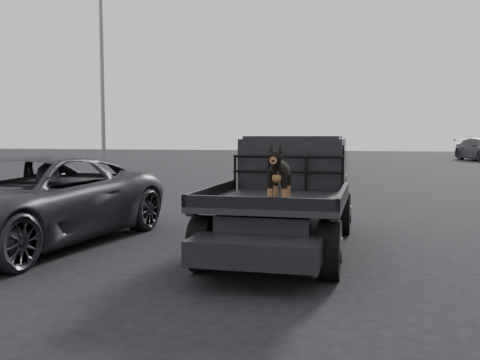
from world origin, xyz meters
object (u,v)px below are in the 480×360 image
(parked_suv, at_px, (29,201))
(distant_car_a, at_px, (309,152))
(flatbed_ute, at_px, (285,220))
(dog, at_px, (279,176))

(parked_suv, bearing_deg, distant_car_a, 92.65)
(parked_suv, xyz_separation_m, distant_car_a, (1.60, 26.63, 0.02))
(flatbed_ute, height_order, parked_suv, parked_suv)
(flatbed_ute, distance_m, distant_car_a, 26.02)
(dog, distance_m, distant_car_a, 27.67)
(dog, distance_m, parked_suv, 4.42)
(flatbed_ute, bearing_deg, distant_car_a, 95.58)
(flatbed_ute, xyz_separation_m, parked_suv, (-4.12, -0.74, 0.27))
(flatbed_ute, relative_size, dog, 7.30)
(flatbed_ute, height_order, distant_car_a, distant_car_a)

